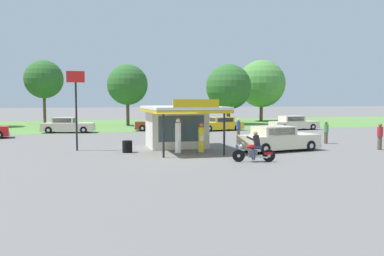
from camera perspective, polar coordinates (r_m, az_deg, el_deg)
ground_plane at (r=21.27m, az=-2.53°, el=-4.45°), size 300.00×300.00×0.00m
grass_verge_strip at (r=50.83m, az=-9.96°, el=0.50°), size 120.00×24.00×0.01m
service_station_kiosk at (r=25.72m, az=-2.11°, el=0.72°), size 4.45×6.75×3.22m
gas_pump_nearside at (r=22.60m, az=-2.07°, el=-1.46°), size 0.44×0.44×2.12m
gas_pump_offside at (r=22.97m, az=1.37°, el=-1.72°), size 0.44×0.44×1.83m
motorcycle_with_rider at (r=20.15m, az=9.20°, el=-3.11°), size 2.16×0.83×1.58m
featured_classic_sedan at (r=24.76m, az=12.57°, el=-1.64°), size 5.44×2.74×1.56m
parked_car_back_row_far_right at (r=40.12m, az=-4.88°, el=0.56°), size 5.14×2.86×1.50m
parked_car_back_row_centre at (r=40.41m, az=4.11°, el=0.55°), size 5.25×2.61×1.40m
parked_car_back_row_centre_left at (r=39.55m, az=-17.86°, el=0.33°), size 5.25×2.75×1.49m
parked_car_back_row_right at (r=42.71m, az=14.74°, el=0.66°), size 5.53×2.16×1.49m
bystander_admiring_sedan at (r=29.85m, az=19.14°, el=-0.55°), size 0.34×0.34×1.62m
bystander_strolling_foreground at (r=27.45m, az=25.95°, el=-1.05°), size 0.34×0.34×1.69m
bystander_standing_back_lot at (r=31.16m, az=6.85°, el=-0.07°), size 0.34×0.34×1.71m
tree_oak_centre at (r=51.03m, az=5.42°, el=6.03°), size 5.93×5.93×7.86m
tree_oak_far_right at (r=48.99m, az=-9.48°, el=6.30°), size 5.05×5.05×7.61m
tree_oak_far_left at (r=53.88m, az=-21.00°, el=6.71°), size 4.95×4.95×8.34m
tree_oak_right at (r=58.80m, az=10.20°, el=6.34°), size 7.03×7.03×9.13m
roadside_pole_sign at (r=25.23m, az=-16.72°, el=4.43°), size 1.10×0.12×4.97m
spare_tire_stack at (r=23.78m, az=-9.51°, el=-2.72°), size 0.60×0.60×0.72m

